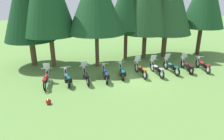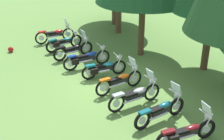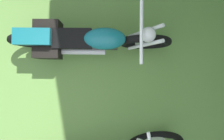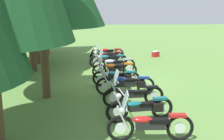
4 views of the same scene
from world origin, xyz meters
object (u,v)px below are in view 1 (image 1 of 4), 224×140
motorcycle_6 (157,69)px  pine_tree_0 (26,1)px  motorcycle_5 (140,70)px  dropped_helmet (49,102)px  motorcycle_2 (86,76)px  motorcycle_3 (105,74)px  motorcycle_7 (171,67)px  motorcycle_4 (122,72)px  motorcycle_0 (46,79)px  motorcycle_1 (67,78)px  motorcycle_9 (203,65)px  motorcycle_8 (187,66)px  pine_tree_3 (127,3)px

motorcycle_6 → pine_tree_0: size_ratio=0.28×
motorcycle_5 → dropped_helmet: 7.20m
motorcycle_2 → motorcycle_6: bearing=-91.9°
motorcycle_3 → motorcycle_7: size_ratio=1.06×
motorcycle_5 → motorcycle_4: bearing=87.0°
motorcycle_0 → motorcycle_3: size_ratio=0.97×
motorcycle_1 → motorcycle_9: size_ratio=0.97×
motorcycle_2 → dropped_helmet: (-2.31, -2.76, -0.31)m
motorcycle_8 → pine_tree_0: bearing=77.1°
motorcycle_0 → motorcycle_9: size_ratio=1.04×
motorcycle_3 → motorcycle_5: bearing=-82.2°
motorcycle_6 → pine_tree_3: size_ratio=0.32×
motorcycle_1 → motorcycle_6: (6.71, 0.48, 0.04)m
motorcycle_0 → motorcycle_8: bearing=-84.5°
motorcycle_4 → dropped_helmet: 5.90m
motorcycle_4 → dropped_helmet: motorcycle_4 is taller
motorcycle_3 → motorcycle_5: 2.77m
motorcycle_7 → pine_tree_3: 6.90m
motorcycle_2 → motorcycle_9: 9.48m
motorcycle_5 → pine_tree_3: pine_tree_3 is taller
pine_tree_3 → dropped_helmet: bearing=-129.7°
pine_tree_3 → motorcycle_5: bearing=-90.1°
pine_tree_0 → motorcycle_3: bearing=-39.4°
motorcycle_3 → motorcycle_8: (6.71, 0.50, -0.03)m
pine_tree_3 → motorcycle_3: bearing=-119.3°
motorcycle_0 → motorcycle_5: motorcycle_0 is taller
pine_tree_0 → dropped_helmet: size_ratio=28.56×
motorcycle_8 → dropped_helmet: 10.94m
motorcycle_1 → dropped_helmet: bearing=150.1°
motorcycle_1 → motorcycle_7: 8.04m
motorcycle_2 → motorcycle_7: 6.76m
motorcycle_4 → pine_tree_0: bearing=63.1°
motorcycle_1 → motorcycle_9: motorcycle_1 is taller
motorcycle_2 → pine_tree_3: 8.00m
motorcycle_0 → motorcycle_3: bearing=-85.5°
motorcycle_2 → dropped_helmet: bearing=134.2°
pine_tree_0 → pine_tree_3: pine_tree_0 is taller
motorcycle_2 → motorcycle_1: bearing=88.9°
pine_tree_0 → motorcycle_1: bearing=-58.9°
motorcycle_1 → motorcycle_9: bearing=-95.2°
motorcycle_3 → motorcycle_5: size_ratio=1.06×
motorcycle_8 → motorcycle_9: size_ratio=0.99×
motorcycle_0 → motorcycle_2: (2.66, 0.10, -0.03)m
motorcycle_3 → pine_tree_0: 8.68m
motorcycle_1 → motorcycle_5: bearing=-93.2°
motorcycle_2 → dropped_helmet: 3.61m
motorcycle_4 → pine_tree_0: size_ratio=0.25×
motorcycle_4 → motorcycle_6: (2.75, 0.01, 0.04)m
motorcycle_6 → dropped_helmet: size_ratio=7.90×
motorcycle_2 → motorcycle_4: 2.70m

